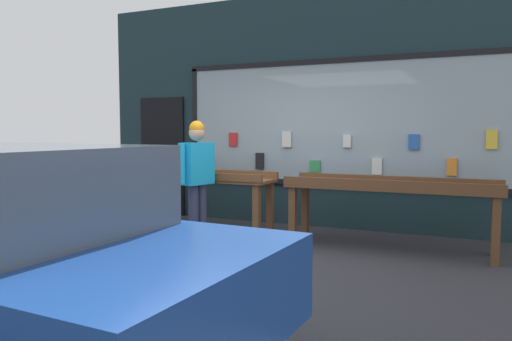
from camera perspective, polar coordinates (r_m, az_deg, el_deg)
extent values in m
plane|color=#2D2D33|center=(5.96, -1.41, -10.11)|extent=(40.00, 40.00, 0.00)
cube|color=#192D33|center=(8.00, 6.21, 6.85)|extent=(7.44, 0.20, 3.67)
cube|color=#8C9EA8|center=(7.69, 10.43, 5.39)|extent=(5.36, 0.03, 1.87)
cube|color=black|center=(7.76, 10.53, 12.32)|extent=(5.44, 0.06, 0.08)
cube|color=black|center=(7.73, 10.33, -1.56)|extent=(5.44, 0.06, 0.08)
cube|color=black|center=(8.74, -6.92, 5.33)|extent=(0.08, 0.06, 1.87)
cube|color=black|center=(8.59, -5.51, 0.94)|extent=(0.17, 0.03, 0.18)
cube|color=red|center=(8.34, -2.64, 3.57)|extent=(0.14, 0.03, 0.22)
cube|color=black|center=(8.14, 0.43, 1.11)|extent=(0.14, 0.03, 0.26)
cube|color=silver|center=(7.94, 3.54, 3.60)|extent=(0.15, 0.03, 0.25)
cube|color=#338C4C|center=(7.80, 6.75, 0.46)|extent=(0.17, 0.03, 0.19)
cube|color=silver|center=(7.65, 10.37, 3.34)|extent=(0.12, 0.03, 0.20)
cube|color=silver|center=(7.56, 13.66, 0.47)|extent=(0.15, 0.03, 0.25)
cube|color=#2659B2|center=(7.47, 17.59, 3.13)|extent=(0.15, 0.03, 0.22)
cube|color=orange|center=(7.43, 21.47, 0.37)|extent=(0.13, 0.03, 0.24)
cube|color=yellow|center=(7.41, 25.34, 3.22)|extent=(0.14, 0.03, 0.26)
cube|color=black|center=(9.14, -10.63, 1.61)|extent=(0.90, 0.04, 2.10)
cube|color=brown|center=(8.11, -15.69, -3.54)|extent=(0.09, 0.09, 0.78)
cube|color=brown|center=(6.83, 0.07, -4.88)|extent=(0.09, 0.09, 0.78)
cube|color=brown|center=(8.48, -13.63, -3.16)|extent=(0.09, 0.09, 0.78)
cube|color=brown|center=(7.25, 1.61, -4.32)|extent=(0.09, 0.09, 0.78)
cube|color=brown|center=(7.55, -7.56, -0.88)|extent=(2.62, 0.65, 0.04)
cube|color=brown|center=(7.30, -8.75, -0.61)|extent=(2.61, 0.07, 0.12)
cube|color=brown|center=(7.78, -6.45, -0.26)|extent=(2.61, 0.07, 0.12)
cube|color=silver|center=(8.15, -14.68, -0.38)|extent=(0.19, 0.25, 0.02)
cube|color=silver|center=(8.07, -12.40, -0.33)|extent=(0.19, 0.26, 0.03)
cube|color=silver|center=(7.69, -11.39, -0.63)|extent=(0.18, 0.24, 0.02)
cube|color=#338C4C|center=(7.50, -9.19, -0.67)|extent=(0.16, 0.20, 0.03)
cube|color=orange|center=(7.39, -6.50, -0.72)|extent=(0.20, 0.26, 0.03)
cube|color=#338C4C|center=(7.20, -5.02, -0.84)|extent=(0.18, 0.23, 0.03)
cube|color=black|center=(7.02, -2.16, -1.03)|extent=(0.19, 0.23, 0.02)
cube|color=black|center=(6.88, -0.26, -1.13)|extent=(0.18, 0.22, 0.02)
cube|color=brown|center=(6.60, 4.21, -5.23)|extent=(0.09, 0.09, 0.78)
cube|color=brown|center=(6.21, 25.75, -6.30)|extent=(0.09, 0.09, 0.78)
cube|color=brown|center=(7.07, 5.63, -4.58)|extent=(0.09, 0.09, 0.78)
cube|color=brown|center=(6.71, 25.65, -5.51)|extent=(0.09, 0.09, 0.78)
cube|color=brown|center=(6.48, 15.09, -1.90)|extent=(2.62, 0.68, 0.04)
cube|color=brown|center=(6.18, 14.64, -1.64)|extent=(2.61, 0.07, 0.12)
cube|color=brown|center=(6.77, 15.52, -1.13)|extent=(2.61, 0.07, 0.12)
cube|color=silver|center=(6.82, 5.55, -1.14)|extent=(0.19, 0.23, 0.03)
cube|color=#338C4C|center=(6.51, 8.52, -1.48)|extent=(0.17, 0.22, 0.02)
cube|color=#5999A5|center=(6.34, 11.54, -1.66)|extent=(0.17, 0.21, 0.03)
cube|color=#994CA5|center=(6.58, 15.50, -1.51)|extent=(0.15, 0.20, 0.03)
cube|color=#994CA5|center=(6.54, 18.46, -1.67)|extent=(0.14, 0.22, 0.02)
cube|color=red|center=(6.32, 21.94, -1.89)|extent=(0.16, 0.24, 0.03)
cube|color=yellow|center=(6.49, 25.17, -1.87)|extent=(0.18, 0.22, 0.03)
cylinder|color=#2D334C|center=(6.75, -7.16, -4.97)|extent=(0.14, 0.14, 0.79)
cylinder|color=#2D334C|center=(6.86, -6.23, -4.81)|extent=(0.14, 0.14, 0.79)
cube|color=#19A5E0|center=(6.73, -6.74, 0.80)|extent=(0.32, 0.48, 0.56)
cylinder|color=#19A5E0|center=(6.53, -8.49, 0.79)|extent=(0.09, 0.09, 0.53)
cylinder|color=#19A5E0|center=(6.93, -5.10, 1.04)|extent=(0.09, 0.09, 0.53)
sphere|color=tan|center=(6.71, -6.78, 4.27)|extent=(0.21, 0.21, 0.21)
sphere|color=orange|center=(6.71, -6.78, 4.82)|extent=(0.20, 0.20, 0.20)
ellipsoid|color=black|center=(6.94, -11.01, -5.76)|extent=(0.39, 0.42, 0.22)
ellipsoid|color=black|center=(6.94, -11.01, -5.68)|extent=(0.31, 0.31, 0.23)
sphere|color=black|center=(7.01, -9.30, -5.28)|extent=(0.20, 0.20, 0.20)
cylinder|color=black|center=(6.88, -12.69, -5.61)|extent=(0.08, 0.09, 0.12)
cylinder|color=black|center=(6.96, -9.99, -7.33)|extent=(0.04, 0.04, 0.17)
cylinder|color=black|center=(7.07, -10.29, -7.16)|extent=(0.04, 0.04, 0.17)
cylinder|color=black|center=(6.90, -11.70, -7.47)|extent=(0.04, 0.04, 0.17)
cylinder|color=black|center=(7.00, -11.98, -7.30)|extent=(0.04, 0.04, 0.17)
cube|color=black|center=(8.66, -21.23, -2.73)|extent=(0.55, 0.34, 0.89)
cube|color=brown|center=(8.66, -21.23, -2.73)|extent=(0.56, 0.12, 0.07)
cube|color=black|center=(9.06, -19.19, -2.36)|extent=(0.55, 0.34, 0.89)
cube|color=brown|center=(9.06, -19.19, -2.36)|extent=(0.56, 0.12, 0.07)
cylinder|color=black|center=(3.73, -4.64, -14.38)|extent=(0.61, 0.20, 0.60)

